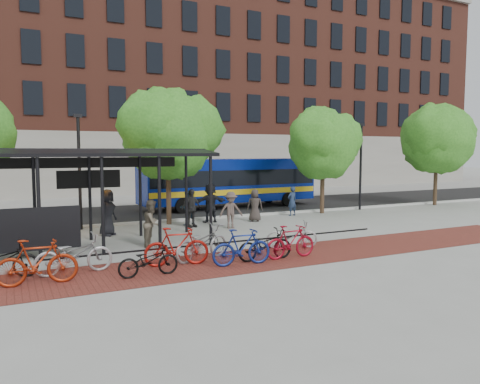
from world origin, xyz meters
name	(u,v)px	position (x,y,z in m)	size (l,w,h in m)	color
ground	(257,230)	(0.00, 0.00, 0.00)	(160.00, 160.00, 0.00)	#9E9E99
asphalt_street	(193,210)	(0.00, 8.00, 0.01)	(160.00, 8.00, 0.01)	black
curb	(220,217)	(0.00, 4.00, 0.06)	(160.00, 0.25, 0.12)	#B7B7B2
brick_strip	(276,257)	(-2.00, -5.00, 0.00)	(24.00, 3.00, 0.01)	maroon
bike_rack_rail	(229,255)	(-3.30, -4.10, 0.00)	(12.00, 0.05, 0.95)	black
building_brick	(221,87)	(10.00, 26.00, 10.00)	(55.00, 14.00, 20.00)	brown
bus_shelter	(62,165)	(-8.13, -0.48, 3.00)	(10.60, 3.07, 3.60)	black
tree_b	(169,131)	(-2.90, 3.35, 4.46)	(5.15, 4.20, 6.47)	#382619
tree_c	(324,141)	(6.09, 3.35, 4.05)	(4.66, 3.80, 5.92)	#382619
tree_d	(438,136)	(15.10, 3.35, 4.47)	(5.39, 4.40, 6.55)	#382619
lamp_post_left	(79,168)	(-7.00, 3.60, 2.75)	(0.35, 0.20, 5.12)	black
lamp_post_right	(361,164)	(9.00, 3.60, 2.75)	(0.35, 0.20, 5.12)	black
bus	(229,180)	(2.41, 7.98, 1.73)	(11.23, 2.95, 3.01)	navy
bike_1	(37,262)	(-9.27, -5.06, 0.61)	(0.58, 2.05, 1.23)	maroon
bike_2	(74,254)	(-8.26, -4.29, 0.57)	(0.76, 2.17, 1.14)	#9C9C9F
bike_4	(148,261)	(-6.44, -5.49, 0.45)	(0.59, 1.70, 0.89)	black
bike_5	(177,247)	(-5.34, -4.70, 0.60)	(0.56, 1.99, 1.20)	maroon
bike_6	(202,243)	(-4.37, -4.34, 0.57)	(0.76, 2.17, 1.14)	gray
bike_7	(242,247)	(-3.54, -5.53, 0.57)	(0.54, 1.90, 1.14)	navy
bike_8	(265,245)	(-2.56, -5.25, 0.50)	(0.66, 1.90, 1.00)	black
bike_9	(291,242)	(-1.68, -5.40, 0.55)	(0.52, 1.84, 1.10)	maroon
bike_10	(292,235)	(-0.75, -4.03, 0.49)	(0.65, 1.87, 0.98)	#98989A
pedestrian_0	(107,212)	(-6.22, 1.52, 0.96)	(0.94, 0.61, 1.93)	black
pedestrian_2	(187,208)	(-2.32, 2.61, 0.82)	(0.80, 0.62, 1.65)	#1A2D3D
pedestrian_3	(231,210)	(-0.86, 0.88, 0.83)	(1.08, 0.62, 1.67)	brown
pedestrian_4	(191,208)	(-2.36, 1.95, 0.88)	(1.04, 0.43, 1.77)	#282828
pedestrian_5	(210,203)	(-1.00, 2.95, 0.97)	(1.79, 0.57, 1.93)	black
pedestrian_6	(255,205)	(1.11, 2.25, 0.81)	(0.79, 0.51, 1.61)	#362E2B
pedestrian_7	(292,201)	(3.91, 3.17, 0.79)	(0.58, 0.38, 1.59)	#202E4B
pedestrian_8	(152,223)	(-5.19, -1.50, 0.86)	(0.84, 0.65, 1.72)	brown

